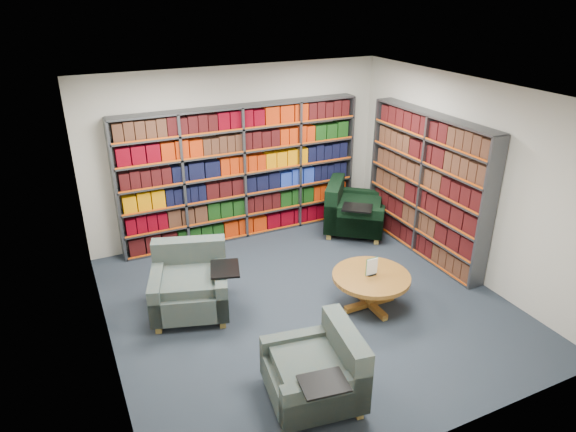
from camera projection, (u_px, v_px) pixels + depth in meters
name	position (u px, v px, depth m)	size (l,w,h in m)	color
room_shell	(309.00, 208.00, 6.32)	(5.02, 5.02, 2.82)	black
bookshelf_back	(242.00, 174.00, 8.37)	(4.00, 0.28, 2.20)	#47494F
bookshelf_right	(426.00, 186.00, 7.85)	(0.28, 2.50, 2.20)	#47494F
chair_teal_left	(191.00, 285.00, 6.68)	(1.26, 1.20, 0.87)	#0F2D3F
chair_green_right	(350.00, 212.00, 8.79)	(1.35, 1.36, 0.88)	black
chair_teal_front	(321.00, 373.00, 5.20)	(1.01, 1.11, 0.81)	#0F2D3F
coffee_table	(371.00, 281.00, 6.69)	(1.02, 1.02, 0.71)	#9E661E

